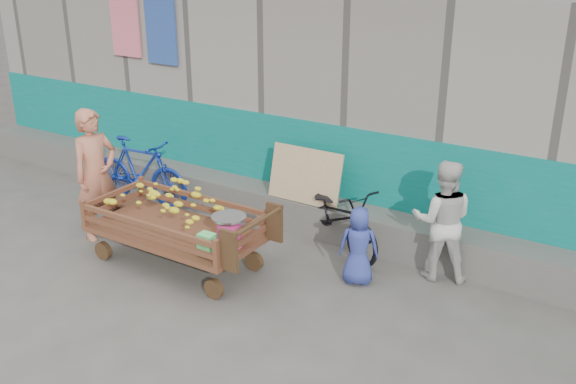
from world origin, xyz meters
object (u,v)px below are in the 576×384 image
Objects in this scene: child at (359,246)px; bench at (137,208)px; bicycle_dark at (336,217)px; banana_cart at (172,214)px; bicycle_blue at (140,171)px; vendor_man at (96,174)px; woman at (442,220)px.

bench is at bearing -21.20° from child.
bicycle_dark is (-0.62, 0.61, -0.02)m from child.
banana_cart is 1.36× the size of bicycle_blue.
vendor_man is at bearing -167.16° from bicycle_blue.
bicycle_dark is (1.40, 1.37, -0.21)m from banana_cart.
bicycle_blue is at bearing 118.63° from bicycle_dark.
banana_cart reaches higher than bicycle_dark.
bench is 0.65× the size of bicycle_dark.
child is 0.55× the size of bicycle_dark.
bicycle_dark is at bearing -91.34° from bicycle_blue.
bench is 0.62× the size of vendor_man.
bench is at bearing 152.05° from banana_cart.
child reaches higher than bench.
bicycle_dark is at bearing -20.91° from woman.
vendor_man is 3.03m from bicycle_dark.
bicycle_dark is at bearing 44.55° from banana_cart.
bicycle_blue is at bearing 128.78° from bench.
banana_cart is 1.59× the size of woman.
bench is 0.71m from bicycle_blue.
child is 0.55× the size of bicycle_blue.
bicycle_blue is (-1.67, 1.17, -0.15)m from banana_cart.
child is at bearing 19.89° from woman.
woman is 0.97m from child.
banana_cart is 1.50m from bench.
bench is 2.76m from bicycle_dark.
bench is 0.75× the size of woman.
vendor_man is 1.19m from bicycle_blue.
vendor_man reaches higher than banana_cart.
banana_cart is at bearing -27.95° from bench.
child is (3.33, 0.67, -0.39)m from vendor_man.
vendor_man is (-1.32, 0.09, 0.20)m from banana_cart.
woman reaches higher than banana_cart.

